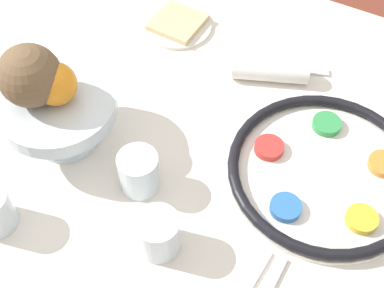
{
  "coord_description": "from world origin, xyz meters",
  "views": [
    {
      "loc": [
        -0.31,
        0.55,
        1.56
      ],
      "look_at": [
        -0.04,
        0.05,
        0.79
      ],
      "focal_mm": 50.0,
      "sensor_mm": 36.0,
      "label": 1
    }
  ],
  "objects": [
    {
      "name": "bread_plate",
      "position": [
        0.15,
        -0.25,
        0.76
      ],
      "size": [
        0.15,
        0.15,
        0.02
      ],
      "color": "silver",
      "rests_on": "dining_table"
    },
    {
      "name": "orange_fruit",
      "position": [
        0.18,
        0.11,
        0.9
      ],
      "size": [
        0.07,
        0.07,
        0.07
      ],
      "color": "orange",
      "rests_on": "fruit_stand"
    },
    {
      "name": "fruit_stand",
      "position": [
        0.18,
        0.12,
        0.84
      ],
      "size": [
        0.21,
        0.21,
        0.11
      ],
      "color": "silver",
      "rests_on": "dining_table"
    },
    {
      "name": "seder_plate",
      "position": [
        -0.27,
        -0.03,
        0.77
      ],
      "size": [
        0.35,
        0.35,
        0.03
      ],
      "color": "silver",
      "rests_on": "dining_table"
    },
    {
      "name": "ground_plane",
      "position": [
        0.0,
        0.0,
        0.0
      ],
      "size": [
        8.0,
        8.0,
        0.0
      ],
      "primitive_type": "plane",
      "color": "brown"
    },
    {
      "name": "cup_far",
      "position": [
        -0.08,
        0.23,
        0.79
      ],
      "size": [
        0.07,
        0.07,
        0.08
      ],
      "color": "silver",
      "rests_on": "dining_table"
    },
    {
      "name": "napkin_roll",
      "position": [
        -0.09,
        -0.2,
        0.78
      ],
      "size": [
        0.16,
        0.1,
        0.04
      ],
      "color": "white",
      "rests_on": "dining_table"
    },
    {
      "name": "spoon",
      "position": [
        -0.12,
        -0.25,
        0.76
      ],
      "size": [
        0.16,
        0.08,
        0.01
      ],
      "color": "silver",
      "rests_on": "dining_table"
    },
    {
      "name": "dining_table",
      "position": [
        0.0,
        0.0,
        0.38
      ],
      "size": [
        1.25,
        1.01,
        0.75
      ],
      "color": "silver",
      "rests_on": "ground_plane"
    },
    {
      "name": "coconut",
      "position": [
        0.21,
        0.13,
        0.92
      ],
      "size": [
        0.11,
        0.11,
        0.11
      ],
      "color": "brown",
      "rests_on": "fruit_stand"
    },
    {
      "name": "cup_near",
      "position": [
        0.01,
        0.14,
        0.79
      ],
      "size": [
        0.07,
        0.07,
        0.08
      ],
      "color": "silver",
      "rests_on": "dining_table"
    }
  ]
}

